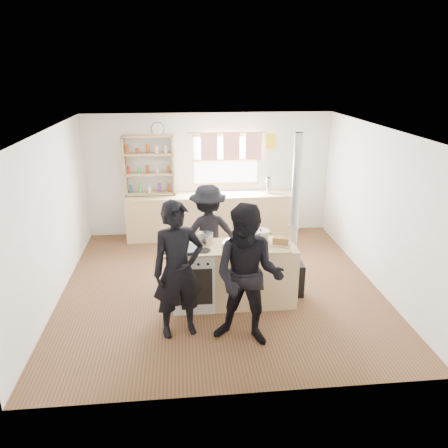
{
  "coord_description": "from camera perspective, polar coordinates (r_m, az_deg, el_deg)",
  "views": [
    {
      "loc": [
        -0.57,
        -6.3,
        3.35
      ],
      "look_at": [
        0.05,
        -0.1,
        1.1
      ],
      "focal_mm": 35.0,
      "sensor_mm": 36.0,
      "label": 1
    }
  ],
  "objects": [
    {
      "name": "back_counter",
      "position": [
        9.02,
        -1.79,
        1.09
      ],
      "size": [
        3.4,
        0.55,
        0.9
      ],
      "primitive_type": "cube",
      "color": "tan",
      "rests_on": "ground"
    },
    {
      "name": "roast_tray",
      "position": [
        6.24,
        1.46,
        -2.59
      ],
      "size": [
        0.4,
        0.36,
        0.07
      ],
      "color": "silver",
      "rests_on": "cooking_island"
    },
    {
      "name": "flue_heater",
      "position": [
        6.73,
        8.89,
        -4.08
      ],
      "size": [
        0.35,
        0.35,
        2.5
      ],
      "color": "black",
      "rests_on": "ground"
    },
    {
      "name": "stockpot_counter",
      "position": [
        6.42,
        4.77,
        -1.54
      ],
      "size": [
        0.26,
        0.26,
        0.2
      ],
      "color": "#B5B5B8",
      "rests_on": "cooking_island"
    },
    {
      "name": "skillet_greens",
      "position": [
        6.09,
        -4.87,
        -3.34
      ],
      "size": [
        0.44,
        0.44,
        0.05
      ],
      "color": "black",
      "rests_on": "cooking_island"
    },
    {
      "name": "shelving_unit",
      "position": [
        8.86,
        -9.76,
        7.6
      ],
      "size": [
        1.0,
        0.28,
        1.2
      ],
      "color": "tan",
      "rests_on": "back_counter"
    },
    {
      "name": "person_far",
      "position": [
        7.08,
        -2.08,
        -1.22
      ],
      "size": [
        1.12,
        0.75,
        1.61
      ],
      "primitive_type": "imported",
      "rotation": [
        0.0,
        0.0,
        3.29
      ],
      "color": "black",
      "rests_on": "ground"
    },
    {
      "name": "ground",
      "position": [
        7.16,
        -0.48,
        -8.08
      ],
      "size": [
        5.0,
        5.0,
        0.01
      ],
      "primitive_type": "cube",
      "color": "brown",
      "rests_on": "ground"
    },
    {
      "name": "bread_board",
      "position": [
        6.32,
        7.41,
        -2.34
      ],
      "size": [
        0.33,
        0.29,
        0.12
      ],
      "color": "tan",
      "rests_on": "cooking_island"
    },
    {
      "name": "cooking_island",
      "position": [
        6.47,
        1.24,
        -6.61
      ],
      "size": [
        1.97,
        0.64,
        0.93
      ],
      "color": "silver",
      "rests_on": "ground"
    },
    {
      "name": "person_near_right",
      "position": [
        5.4,
        3.17,
        -6.88
      ],
      "size": [
        1.09,
        0.97,
        1.85
      ],
      "primitive_type": "imported",
      "rotation": [
        0.0,
        0.0,
        -0.36
      ],
      "color": "black",
      "rests_on": "ground"
    },
    {
      "name": "stockpot_stove",
      "position": [
        6.32,
        -2.43,
        -1.9
      ],
      "size": [
        0.22,
        0.22,
        0.18
      ],
      "color": "silver",
      "rests_on": "cooking_island"
    },
    {
      "name": "person_near_left",
      "position": [
        5.6,
        -6.01,
        -6.03
      ],
      "size": [
        0.75,
        0.59,
        1.83
      ],
      "primitive_type": "imported",
      "rotation": [
        0.0,
        0.0,
        0.24
      ],
      "color": "black",
      "rests_on": "ground"
    },
    {
      "name": "thermos",
      "position": [
        9.0,
        5.8,
        5.02
      ],
      "size": [
        0.1,
        0.1,
        0.32
      ],
      "primitive_type": "cylinder",
      "color": "silver",
      "rests_on": "back_counter"
    }
  ]
}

